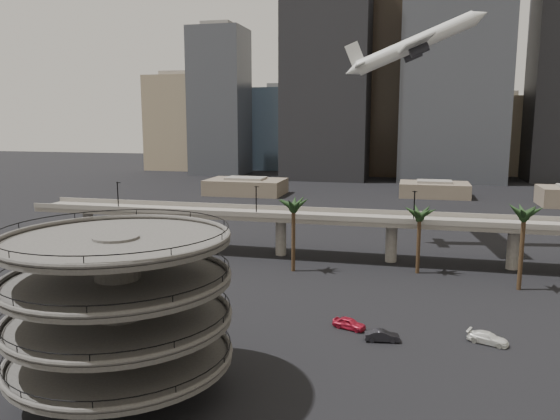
% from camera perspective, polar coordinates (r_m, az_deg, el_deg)
% --- Properties ---
extents(ground, '(700.00, 700.00, 0.00)m').
position_cam_1_polar(ground, '(58.95, -2.32, -18.21)').
color(ground, black).
rests_on(ground, ground).
extents(parking_ramp, '(22.20, 22.20, 17.35)m').
position_cam_1_polar(parking_ramp, '(56.55, -16.48, -9.01)').
color(parking_ramp, '#454341').
rests_on(parking_ramp, ground).
extents(overpass, '(130.00, 9.30, 14.70)m').
position_cam_1_polar(overpass, '(107.98, 5.78, -1.25)').
color(overpass, slate).
rests_on(overpass, ground).
extents(palm_trees, '(54.40, 18.40, 14.00)m').
position_cam_1_polar(palm_trees, '(99.11, 17.57, -0.29)').
color(palm_trees, '#42311C').
rests_on(palm_trees, ground).
extents(low_buildings, '(135.00, 27.50, 6.80)m').
position_cam_1_polar(low_buildings, '(194.10, 11.42, 2.06)').
color(low_buildings, '#685B4D').
rests_on(low_buildings, ground).
extents(skyline, '(269.00, 86.00, 111.62)m').
position_cam_1_polar(skyline, '(267.50, 14.22, 12.10)').
color(skyline, gray).
rests_on(skyline, ground).
extents(airborne_jet, '(29.80, 27.35, 14.80)m').
position_cam_1_polar(airborne_jet, '(121.63, 13.85, 16.42)').
color(airborne_jet, silver).
rests_on(airborne_jet, ground).
extents(car_a, '(4.76, 3.17, 1.51)m').
position_cam_1_polar(car_a, '(74.07, 7.24, -11.67)').
color(car_a, '#BB1A34').
rests_on(car_a, ground).
extents(car_b, '(4.53, 2.17, 1.43)m').
position_cam_1_polar(car_b, '(70.87, 10.63, -12.79)').
color(car_b, black).
rests_on(car_b, ground).
extents(car_c, '(5.29, 3.59, 1.42)m').
position_cam_1_polar(car_c, '(73.70, 20.89, -12.39)').
color(car_c, white).
rests_on(car_c, ground).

